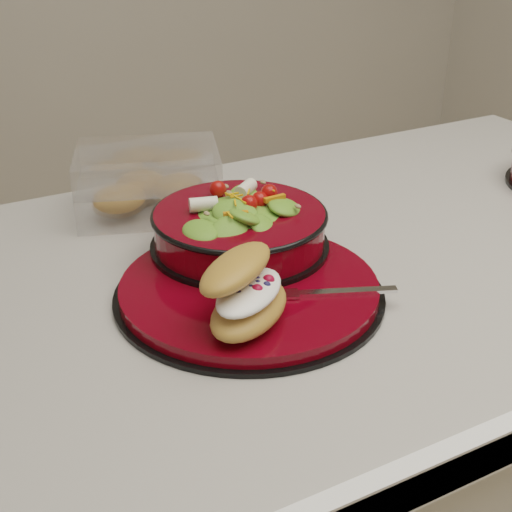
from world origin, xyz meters
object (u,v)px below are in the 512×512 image
croissant (247,291)px  fork (327,292)px  island_counter (337,489)px  salad_bowl (239,222)px  dinner_plate (250,289)px  pastry_box (148,183)px

croissant → fork: 0.11m
island_counter → fork: 0.50m
salad_bowl → fork: salad_bowl is taller
dinner_plate → pastry_box: size_ratio=1.32×
croissant → pastry_box: bearing=47.9°
fork → island_counter: bearing=-23.4°
pastry_box → croissant: bearing=-74.5°
dinner_plate → fork: size_ratio=2.21×
pastry_box → salad_bowl: bearing=-58.0°
island_counter → dinner_plate: dinner_plate is taller
croissant → salad_bowl: bearing=27.6°
salad_bowl → fork: (0.03, -0.15, -0.03)m
salad_bowl → croissant: 0.17m
dinner_plate → pastry_box: 0.30m
dinner_plate → croissant: bearing=-120.2°
fork → pastry_box: bearing=35.1°
island_counter → salad_bowl: size_ratio=5.43×
island_counter → salad_bowl: salad_bowl is taller
island_counter → pastry_box: pastry_box is taller
croissant → island_counter: bearing=-9.6°
dinner_plate → fork: (0.06, -0.07, 0.01)m
dinner_plate → salad_bowl: (0.03, 0.09, 0.04)m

